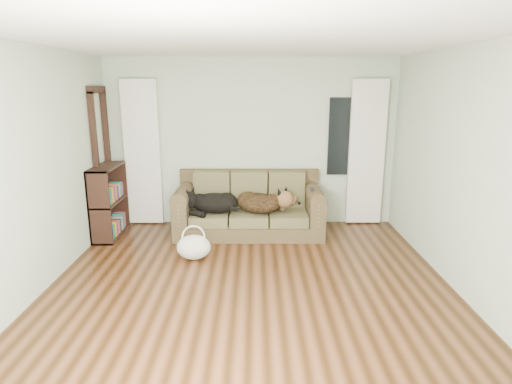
{
  "coord_description": "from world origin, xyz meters",
  "views": [
    {
      "loc": [
        0.06,
        -4.19,
        2.19
      ],
      "look_at": [
        0.07,
        1.6,
        0.73
      ],
      "focal_mm": 30.0,
      "sensor_mm": 36.0,
      "label": 1
    }
  ],
  "objects_px": {
    "dog_black_lab": "(212,204)",
    "tote_bag": "(194,247)",
    "dog_shepherd": "(261,203)",
    "sofa": "(249,204)",
    "bookshelf": "(109,203)"
  },
  "relations": [
    {
      "from": "dog_black_lab",
      "to": "sofa",
      "type": "bearing_deg",
      "value": 17.06
    },
    {
      "from": "sofa",
      "to": "dog_black_lab",
      "type": "relative_size",
      "value": 3.13
    },
    {
      "from": "dog_black_lab",
      "to": "dog_shepherd",
      "type": "distance_m",
      "value": 0.74
    },
    {
      "from": "dog_shepherd",
      "to": "tote_bag",
      "type": "xyz_separation_m",
      "value": [
        -0.88,
        -0.94,
        -0.33
      ]
    },
    {
      "from": "dog_black_lab",
      "to": "bookshelf",
      "type": "height_order",
      "value": "bookshelf"
    },
    {
      "from": "tote_bag",
      "to": "bookshelf",
      "type": "bearing_deg",
      "value": 146.64
    },
    {
      "from": "dog_shepherd",
      "to": "sofa",
      "type": "bearing_deg",
      "value": 6.8
    },
    {
      "from": "dog_black_lab",
      "to": "bookshelf",
      "type": "bearing_deg",
      "value": -170.18
    },
    {
      "from": "dog_black_lab",
      "to": "dog_shepherd",
      "type": "relative_size",
      "value": 0.97
    },
    {
      "from": "sofa",
      "to": "bookshelf",
      "type": "relative_size",
      "value": 2.06
    },
    {
      "from": "dog_black_lab",
      "to": "tote_bag",
      "type": "bearing_deg",
      "value": -90.46
    },
    {
      "from": "dog_black_lab",
      "to": "dog_shepherd",
      "type": "bearing_deg",
      "value": 8.86
    },
    {
      "from": "dog_shepherd",
      "to": "tote_bag",
      "type": "distance_m",
      "value": 1.33
    },
    {
      "from": "sofa",
      "to": "dog_black_lab",
      "type": "distance_m",
      "value": 0.56
    },
    {
      "from": "sofa",
      "to": "dog_shepherd",
      "type": "relative_size",
      "value": 3.05
    }
  ]
}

